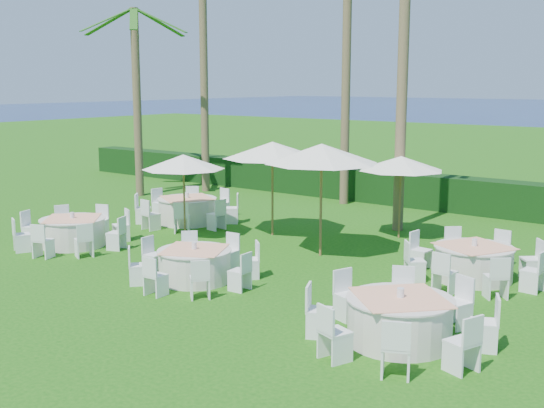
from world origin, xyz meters
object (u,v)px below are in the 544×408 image
at_px(umbrella_a, 183,162).
at_px(umbrella_b, 322,154).
at_px(banquet_table_c, 400,319).
at_px(banquet_table_a, 73,231).
at_px(banquet_table_f, 474,262).
at_px(umbrella_d, 401,163).
at_px(umbrella_c, 272,150).
at_px(banquet_table_b, 195,264).
at_px(banquet_table_d, 187,210).

relative_size(umbrella_a, umbrella_b, 0.83).
relative_size(banquet_table_c, umbrella_b, 1.09).
xyz_separation_m(banquet_table_a, umbrella_a, (1.74, 2.60, 1.80)).
distance_m(banquet_table_c, umbrella_b, 6.50).
xyz_separation_m(banquet_table_a, umbrella_b, (6.03, 3.21, 2.25)).
bearing_deg(banquet_table_f, umbrella_b, -176.34).
bearing_deg(umbrella_d, umbrella_b, -102.84).
bearing_deg(umbrella_c, umbrella_b, -25.67).
height_order(banquet_table_b, umbrella_d, umbrella_d).
xyz_separation_m(umbrella_a, umbrella_d, (4.99, 3.71, -0.04)).
xyz_separation_m(banquet_table_f, umbrella_d, (-3.29, 2.84, 1.76)).
bearing_deg(banquet_table_d, umbrella_a, -48.07).
bearing_deg(banquet_table_a, banquet_table_b, -5.12).
xyz_separation_m(banquet_table_a, umbrella_d, (6.73, 6.31, 1.76)).
bearing_deg(banquet_table_d, umbrella_b, -9.25).
bearing_deg(banquet_table_b, banquet_table_a, 174.88).
xyz_separation_m(umbrella_a, umbrella_b, (4.29, 0.61, 0.45)).
height_order(banquet_table_d, banquet_table_f, banquet_table_d).
bearing_deg(umbrella_a, banquet_table_b, -43.01).
height_order(banquet_table_d, umbrella_a, umbrella_a).
height_order(banquet_table_f, umbrella_b, umbrella_b).
height_order(banquet_table_c, banquet_table_d, banquet_table_d).
xyz_separation_m(banquet_table_c, umbrella_b, (-4.38, 4.25, 2.24)).
bearing_deg(banquet_table_a, banquet_table_d, 85.05).
bearing_deg(umbrella_a, umbrella_c, 44.20).
relative_size(banquet_table_a, banquet_table_b, 1.04).
bearing_deg(umbrella_c, banquet_table_c, -38.48).
height_order(banquet_table_b, banquet_table_d, banquet_table_d).
distance_m(banquet_table_f, umbrella_a, 8.52).
height_order(banquet_table_d, umbrella_c, umbrella_c).
height_order(banquet_table_b, umbrella_b, umbrella_b).
height_order(banquet_table_b, banquet_table_c, banquet_table_c).
distance_m(banquet_table_d, banquet_table_f, 9.68).
bearing_deg(banquet_table_b, banquet_table_c, -6.27).
bearing_deg(umbrella_b, umbrella_d, 77.16).
relative_size(banquet_table_c, umbrella_c, 1.10).
relative_size(banquet_table_b, umbrella_a, 1.22).
relative_size(banquet_table_a, banquet_table_f, 0.97).
xyz_separation_m(banquet_table_d, umbrella_d, (6.37, 2.17, 1.74)).
bearing_deg(umbrella_b, banquet_table_f, 3.66).
relative_size(umbrella_b, umbrella_d, 1.20).
height_order(umbrella_a, umbrella_d, umbrella_a).
xyz_separation_m(banquet_table_d, umbrella_b, (5.67, -0.92, 2.23)).
distance_m(umbrella_c, umbrella_d, 3.71).
bearing_deg(banquet_table_f, banquet_table_a, -160.91).
xyz_separation_m(banquet_table_a, umbrella_c, (3.58, 4.39, 2.11)).
bearing_deg(umbrella_d, banquet_table_d, -161.18).
bearing_deg(umbrella_b, banquet_table_b, -105.61).
bearing_deg(banquet_table_a, umbrella_a, 56.17).
xyz_separation_m(banquet_table_c, umbrella_c, (-6.83, 5.43, 2.09)).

